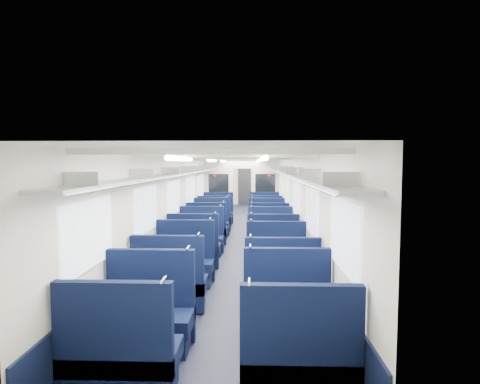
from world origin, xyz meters
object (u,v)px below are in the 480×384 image
at_px(seat_7, 276,267).
at_px(seat_16, 215,220).
at_px(seat_13, 268,232).
at_px(seat_14, 211,225).
at_px(seat_8, 194,250).
at_px(seat_17, 266,219).
at_px(seat_6, 184,264).
at_px(seat_11, 270,240).
at_px(seat_12, 207,231).
at_px(seat_19, 264,214).
at_px(seat_10, 201,240).
at_px(bulkhead, 242,189).
at_px(seat_5, 282,289).
at_px(end_door, 245,186).
at_px(seat_1, 299,364).
at_px(seat_4, 170,286).
at_px(seat_15, 267,225).
at_px(seat_18, 218,215).
at_px(seat_0, 120,360).
at_px(seat_9, 273,251).
at_px(seat_3, 288,315).
at_px(seat_2, 148,318).

distance_m(seat_7, seat_16, 5.92).
distance_m(seat_13, seat_16, 2.73).
bearing_deg(seat_14, seat_16, 90.00).
xyz_separation_m(seat_8, seat_17, (1.66, 4.51, 0.00)).
height_order(seat_6, seat_11, same).
relative_size(seat_12, seat_19, 1.00).
xyz_separation_m(seat_7, seat_10, (-1.66, 2.37, 0.00)).
height_order(bulkhead, seat_10, bulkhead).
relative_size(seat_7, seat_8, 1.00).
xyz_separation_m(bulkhead, seat_11, (0.83, -5.47, -0.87)).
height_order(seat_5, seat_8, same).
height_order(end_door, seat_10, end_door).
relative_size(seat_1, seat_17, 1.00).
xyz_separation_m(seat_5, seat_6, (-1.66, 1.34, 0.00)).
bearing_deg(seat_8, seat_10, 90.00).
height_order(seat_4, seat_15, same).
xyz_separation_m(seat_4, seat_17, (1.66, 6.92, 0.00)).
bearing_deg(seat_6, seat_13, 64.05).
bearing_deg(seat_17, seat_14, -145.28).
distance_m(seat_8, seat_18, 5.64).
height_order(end_door, seat_0, end_door).
bearing_deg(seat_6, seat_10, 90.00).
bearing_deg(seat_12, seat_1, -76.47).
bearing_deg(seat_16, seat_13, -52.49).
bearing_deg(seat_16, seat_4, -90.00).
relative_size(seat_0, seat_6, 1.00).
bearing_deg(seat_8, bulkhead, 82.75).
relative_size(seat_14, seat_17, 1.00).
relative_size(seat_8, seat_14, 1.00).
bearing_deg(seat_18, seat_9, -73.60).
bearing_deg(seat_0, seat_12, 90.00).
bearing_deg(end_door, seat_11, -85.86).
bearing_deg(seat_14, seat_15, -0.61).
height_order(seat_12, seat_19, same).
height_order(seat_1, seat_8, same).
bearing_deg(seat_1, seat_17, 90.00).
distance_m(seat_10, seat_18, 4.55).
relative_size(seat_1, seat_15, 1.00).
bearing_deg(seat_15, bulkhead, 104.61).
bearing_deg(seat_13, seat_3, -90.00).
relative_size(seat_3, seat_9, 1.00).
relative_size(seat_3, seat_4, 1.00).
relative_size(seat_5, seat_10, 1.00).
bearing_deg(seat_3, seat_2, -175.60).
bearing_deg(seat_7, seat_13, 90.00).
bearing_deg(seat_16, seat_6, -90.00).
bearing_deg(seat_14, seat_3, -76.36).
height_order(seat_0, seat_3, same).
xyz_separation_m(seat_11, seat_17, (0.00, 3.46, 0.00)).
distance_m(seat_1, seat_19, 10.36).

